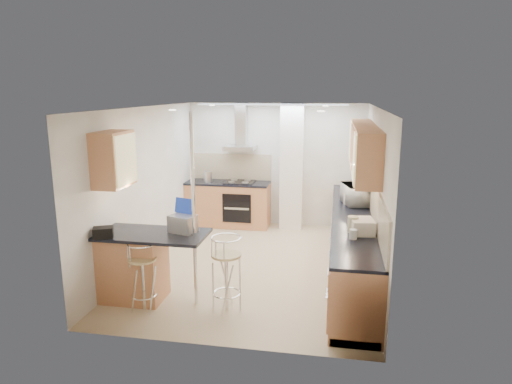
% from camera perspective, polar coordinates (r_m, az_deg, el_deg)
% --- Properties ---
extents(ground, '(4.80, 4.80, 0.00)m').
position_cam_1_polar(ground, '(7.42, -0.08, -9.15)').
color(ground, beige).
rests_on(ground, ground).
extents(room_shell, '(3.64, 4.84, 2.51)m').
position_cam_1_polar(room_shell, '(7.31, 2.94, 3.08)').
color(room_shell, silver).
rests_on(room_shell, ground).
extents(right_counter, '(0.63, 4.40, 0.92)m').
position_cam_1_polar(right_counter, '(7.16, 11.89, -6.32)').
color(right_counter, '#C3784E').
rests_on(right_counter, ground).
extents(back_counter, '(1.70, 0.63, 0.92)m').
position_cam_1_polar(back_counter, '(9.43, -3.51, -1.46)').
color(back_counter, '#C3784E').
rests_on(back_counter, ground).
extents(peninsula, '(1.47, 0.72, 0.94)m').
position_cam_1_polar(peninsula, '(6.25, -12.84, -9.08)').
color(peninsula, '#C3784E').
rests_on(peninsula, ground).
extents(microwave, '(0.54, 0.68, 0.33)m').
position_cam_1_polar(microwave, '(7.63, 12.48, -0.31)').
color(microwave, silver).
rests_on(microwave, right_counter).
extents(laptop, '(0.39, 0.33, 0.22)m').
position_cam_1_polar(laptop, '(6.03, -9.14, -3.93)').
color(laptop, '#ACB0B4').
rests_on(laptop, peninsula).
extents(bag, '(0.29, 0.26, 0.13)m').
position_cam_1_polar(bag, '(6.07, -18.58, -4.81)').
color(bag, black).
rests_on(bag, peninsula).
extents(bar_stool_near, '(0.48, 0.48, 0.90)m').
position_cam_1_polar(bar_stool_near, '(6.03, -13.94, -10.19)').
color(bar_stool_near, tan).
rests_on(bar_stool_near, ground).
extents(bar_stool_end, '(0.55, 0.55, 0.98)m').
position_cam_1_polar(bar_stool_end, '(5.86, -3.72, -10.12)').
color(bar_stool_end, tan).
rests_on(bar_stool_end, ground).
extents(jar_a, '(0.14, 0.14, 0.17)m').
position_cam_1_polar(jar_a, '(7.62, 11.35, -0.88)').
color(jar_a, silver).
rests_on(jar_a, right_counter).
extents(jar_b, '(0.15, 0.15, 0.16)m').
position_cam_1_polar(jar_b, '(8.37, 11.56, 0.28)').
color(jar_b, silver).
rests_on(jar_b, right_counter).
extents(jar_c, '(0.17, 0.17, 0.21)m').
position_cam_1_polar(jar_c, '(6.15, 12.00, -3.97)').
color(jar_c, '#BEBB98').
rests_on(jar_c, right_counter).
extents(jar_d, '(0.12, 0.12, 0.12)m').
position_cam_1_polar(jar_d, '(5.89, 12.06, -5.18)').
color(jar_d, silver).
rests_on(jar_d, right_counter).
extents(bread_bin, '(0.33, 0.40, 0.19)m').
position_cam_1_polar(bread_bin, '(6.13, 13.12, -4.19)').
color(bread_bin, silver).
rests_on(bread_bin, right_counter).
extents(kettle, '(0.16, 0.16, 0.21)m').
position_cam_1_polar(kettle, '(9.35, -6.03, 1.92)').
color(kettle, silver).
rests_on(kettle, back_counter).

